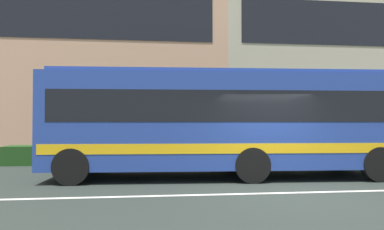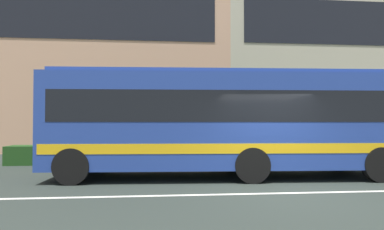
# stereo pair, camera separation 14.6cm
# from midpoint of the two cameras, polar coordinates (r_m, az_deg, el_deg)

# --- Properties ---
(ground_plane) EXTENTS (160.00, 160.00, 0.00)m
(ground_plane) POSITION_cam_midpoint_polar(r_m,az_deg,el_deg) (8.74, 15.09, -12.40)
(ground_plane) COLOR #2A322E
(lane_centre_line) EXTENTS (60.00, 0.16, 0.01)m
(lane_centre_line) POSITION_cam_midpoint_polar(r_m,az_deg,el_deg) (8.74, 15.09, -12.37)
(lane_centre_line) COLOR silver
(lane_centre_line) RESTS_ON ground_plane
(hedge_row_far) EXTENTS (12.71, 1.10, 0.76)m
(hedge_row_far) POSITION_cam_midpoint_polar(r_m,az_deg,el_deg) (14.71, -5.07, -6.44)
(hedge_row_far) COLOR #1F471A
(hedge_row_far) RESTS_ON ground_plane
(apartment_block_left) EXTENTS (23.26, 11.97, 13.24)m
(apartment_block_left) POSITION_cam_midpoint_polar(r_m,az_deg,el_deg) (26.92, -22.56, 9.30)
(apartment_block_left) COLOR tan
(apartment_block_left) RESTS_ON ground_plane
(apartment_block_right) EXTENTS (19.82, 11.97, 13.31)m
(apartment_block_right) POSITION_cam_midpoint_polar(r_m,az_deg,el_deg) (29.51, 22.59, 8.44)
(apartment_block_right) COLOR #B5AF96
(apartment_block_right) RESTS_ON ground_plane
(transit_bus) EXTENTS (10.78, 3.12, 3.25)m
(transit_bus) POSITION_cam_midpoint_polar(r_m,az_deg,el_deg) (10.83, 4.74, -0.77)
(transit_bus) COLOR #243F95
(transit_bus) RESTS_ON ground_plane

